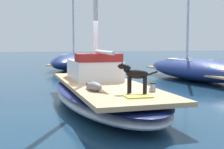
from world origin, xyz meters
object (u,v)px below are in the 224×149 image
(dog_grey, at_px, (94,86))
(dog_black, at_px, (135,75))
(deck_towel, at_px, (138,97))
(deck_winch, at_px, (152,87))
(sailboat_main, at_px, (103,94))
(coiled_rope, at_px, (92,88))
(moored_boat_starboard_side, at_px, (196,69))
(moored_boat_far_astern, at_px, (72,61))

(dog_grey, relative_size, dog_black, 1.12)
(deck_towel, bearing_deg, dog_black, 78.99)
(deck_winch, bearing_deg, sailboat_main, 114.03)
(coiled_rope, xyz_separation_m, moored_boat_starboard_side, (6.32, 6.13, -0.12))
(sailboat_main, xyz_separation_m, deck_towel, (0.21, -2.48, 0.34))
(deck_winch, bearing_deg, moored_boat_far_astern, 90.56)
(dog_black, height_order, deck_towel, dog_black)
(coiled_rope, distance_m, moored_boat_starboard_side, 8.80)
(dog_black, relative_size, moored_boat_starboard_side, 0.11)
(moored_boat_far_astern, relative_size, moored_boat_starboard_side, 0.92)
(dog_grey, height_order, moored_boat_far_astern, moored_boat_far_astern)
(dog_black, bearing_deg, dog_grey, 145.10)
(dog_black, xyz_separation_m, deck_winch, (0.49, 0.15, -0.32))
(sailboat_main, relative_size, deck_winch, 34.95)
(deck_winch, distance_m, moored_boat_far_astern, 14.80)
(sailboat_main, distance_m, deck_winch, 2.00)
(coiled_rope, bearing_deg, deck_towel, -63.55)
(dog_black, bearing_deg, moored_boat_starboard_side, 52.11)
(dog_black, height_order, coiled_rope, dog_black)
(sailboat_main, relative_size, coiled_rope, 22.65)
(sailboat_main, bearing_deg, moored_boat_starboard_side, 41.41)
(deck_towel, xyz_separation_m, moored_boat_starboard_side, (5.59, 7.59, -0.11))
(deck_winch, distance_m, moored_boat_starboard_side, 8.52)
(deck_winch, relative_size, moored_boat_far_astern, 0.03)
(dog_grey, xyz_separation_m, dog_black, (0.85, -0.59, 0.32))
(sailboat_main, height_order, moored_boat_far_astern, moored_boat_far_astern)
(dog_grey, bearing_deg, moored_boat_starboard_side, 45.55)
(dog_black, bearing_deg, deck_towel, -101.01)
(dog_black, xyz_separation_m, deck_towel, (-0.11, -0.54, -0.41))
(deck_winch, distance_m, coiled_rope, 1.53)
(deck_winch, height_order, moored_boat_starboard_side, moored_boat_starboard_side)
(deck_winch, relative_size, coiled_rope, 0.65)
(dog_black, height_order, moored_boat_far_astern, moored_boat_far_astern)
(dog_black, bearing_deg, moored_boat_far_astern, 88.69)
(dog_grey, xyz_separation_m, moored_boat_starboard_side, (6.33, 6.46, -0.21))
(coiled_rope, relative_size, deck_towel, 0.58)
(deck_towel, distance_m, moored_boat_starboard_side, 9.43)
(deck_towel, bearing_deg, deck_winch, 49.42)
(dog_black, bearing_deg, deck_winch, 16.97)
(dog_grey, distance_m, deck_towel, 1.36)
(sailboat_main, bearing_deg, dog_grey, -111.73)
(deck_towel, relative_size, moored_boat_starboard_side, 0.07)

